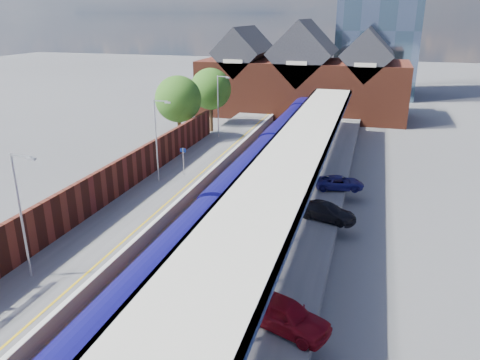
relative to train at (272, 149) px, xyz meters
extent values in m
plane|color=#5B5B5E|center=(-1.49, -0.44, -2.12)|extent=(240.00, 240.00, 0.00)
cube|color=#473D33|center=(-1.49, -10.44, -2.09)|extent=(6.00, 76.00, 0.06)
cube|color=slate|center=(-3.71, -10.44, -2.00)|extent=(0.07, 76.00, 0.14)
cube|color=slate|center=(-2.27, -10.44, -2.00)|extent=(0.07, 76.00, 0.14)
cube|color=slate|center=(-0.71, -10.44, -2.00)|extent=(0.07, 76.00, 0.14)
cube|color=slate|center=(0.73, -10.44, -2.00)|extent=(0.07, 76.00, 0.14)
cube|color=#565659|center=(-6.99, -10.44, -1.62)|extent=(5.00, 76.00, 1.00)
cube|color=#565659|center=(4.51, -10.44, -1.62)|extent=(6.00, 76.00, 1.00)
cube|color=silver|center=(-4.64, -10.44, -1.10)|extent=(0.30, 76.00, 0.05)
cube|color=silver|center=(1.66, -10.44, -1.10)|extent=(0.30, 76.00, 0.05)
cube|color=yellow|center=(-5.24, -10.44, -1.12)|extent=(0.14, 76.00, 0.01)
cube|color=#0F0C54|center=(0.01, -24.78, -0.22)|extent=(2.94, 16.02, 2.50)
cube|color=#0F0C54|center=(0.01, -24.78, 1.03)|extent=(2.94, 16.02, 0.60)
cube|color=#0F0C54|center=(0.01, -8.18, -0.22)|extent=(2.94, 16.02, 2.50)
cube|color=#0F0C54|center=(0.01, -8.18, 1.03)|extent=(2.94, 16.02, 0.60)
cube|color=#0F0C54|center=(0.01, 8.42, -0.22)|extent=(2.94, 16.02, 2.50)
cube|color=#0F0C54|center=(0.01, 8.42, 1.03)|extent=(2.94, 16.02, 0.60)
cube|color=#0F0C54|center=(0.01, 25.02, -0.22)|extent=(2.94, 16.02, 2.50)
cube|color=#0F0C54|center=(0.01, 25.02, 1.03)|extent=(2.94, 16.02, 0.60)
cube|color=black|center=(-1.41, 0.12, 0.23)|extent=(0.04, 60.54, 0.70)
cube|color=orange|center=(-1.42, 0.12, -0.57)|extent=(0.03, 55.27, 0.30)
cube|color=red|center=(-1.43, 0.12, -0.82)|extent=(0.03, 55.27, 0.30)
cube|color=black|center=(0.01, 30.62, -1.82)|extent=(2.00, 2.40, 0.60)
cylinder|color=#0D1F51|center=(3.51, -27.44, 0.98)|extent=(0.24, 0.24, 4.20)
cylinder|color=#0D1F51|center=(3.51, -22.44, 0.98)|extent=(0.24, 0.24, 4.20)
cylinder|color=#0D1F51|center=(3.51, -17.44, 0.98)|extent=(0.24, 0.24, 4.20)
cylinder|color=#0D1F51|center=(3.51, -12.44, 0.98)|extent=(0.24, 0.24, 4.20)
cylinder|color=#0D1F51|center=(3.51, -7.44, 0.98)|extent=(0.24, 0.24, 4.20)
cylinder|color=#0D1F51|center=(3.51, -2.44, 0.98)|extent=(0.24, 0.24, 4.20)
cylinder|color=#0D1F51|center=(3.51, 2.56, 0.98)|extent=(0.24, 0.24, 4.20)
cylinder|color=#0D1F51|center=(3.51, 7.56, 0.98)|extent=(0.24, 0.24, 4.20)
cylinder|color=#0D1F51|center=(3.51, 12.56, 0.98)|extent=(0.24, 0.24, 4.20)
cube|color=beige|center=(4.01, -8.44, 3.23)|extent=(4.50, 52.00, 0.25)
cube|color=#0D1F51|center=(1.86, -8.44, 3.08)|extent=(0.20, 52.00, 0.55)
cube|color=#0D1F51|center=(6.16, -8.44, 3.08)|extent=(0.20, 52.00, 0.55)
cylinder|color=#A5A8AA|center=(-7.99, -24.44, 2.38)|extent=(0.12, 0.12, 7.00)
cube|color=#A5A8AA|center=(-7.39, -24.44, 5.78)|extent=(1.20, 0.08, 0.08)
cube|color=#A5A8AA|center=(-6.79, -24.44, 5.68)|extent=(0.45, 0.18, 0.12)
cylinder|color=#A5A8AA|center=(-7.99, -8.44, 2.38)|extent=(0.12, 0.12, 7.00)
cube|color=#A5A8AA|center=(-7.39, -8.44, 5.78)|extent=(1.20, 0.08, 0.08)
cube|color=#A5A8AA|center=(-6.79, -8.44, 5.68)|extent=(0.45, 0.18, 0.12)
cylinder|color=#A5A8AA|center=(-7.99, 7.56, 2.38)|extent=(0.12, 0.12, 7.00)
cube|color=#A5A8AA|center=(-7.39, 7.56, 5.78)|extent=(1.20, 0.08, 0.08)
cube|color=#A5A8AA|center=(-6.79, 7.56, 5.68)|extent=(0.45, 0.18, 0.12)
cylinder|color=#A5A8AA|center=(-6.49, -6.44, 0.13)|extent=(0.08, 0.08, 2.50)
cube|color=#0C194C|center=(-6.49, -6.44, 1.18)|extent=(0.55, 0.06, 0.35)
cube|color=#5B2617|center=(-9.59, -16.44, 0.28)|extent=(0.35, 50.00, 2.80)
cube|color=#5B2617|center=(-1.49, 27.56, 1.88)|extent=(30.00, 12.00, 8.00)
cube|color=#232328|center=(-10.49, 27.56, 7.08)|extent=(7.13, 12.00, 7.13)
cube|color=#232328|center=(-1.49, 27.56, 7.08)|extent=(9.16, 12.00, 9.16)
cube|color=#232328|center=(7.51, 27.56, 7.08)|extent=(7.13, 12.00, 7.13)
cube|color=beige|center=(-10.49, 21.51, 6.08)|extent=(2.80, 0.15, 0.50)
cube|color=beige|center=(-1.49, 21.51, 6.08)|extent=(2.80, 0.15, 0.50)
cube|color=beige|center=(7.51, 21.51, 6.08)|extent=(2.80, 0.15, 0.50)
cylinder|color=#382314|center=(-11.99, 5.56, -0.12)|extent=(0.44, 0.44, 4.00)
sphere|color=#234E14|center=(-11.99, 5.56, 3.38)|extent=(5.20, 5.20, 5.20)
sphere|color=#234E14|center=(-11.19, 5.06, 2.68)|extent=(3.20, 3.20, 3.20)
cylinder|color=#382314|center=(-10.99, 13.56, -0.12)|extent=(0.44, 0.44, 4.00)
sphere|color=#234E14|center=(-10.99, 13.56, 3.38)|extent=(5.20, 5.20, 5.20)
sphere|color=#234E14|center=(-10.19, 13.06, 2.68)|extent=(3.20, 3.20, 3.20)
imported|color=maroon|center=(6.14, -25.01, -0.38)|extent=(4.69, 3.19, 1.48)
imported|color=black|center=(6.66, -12.42, -0.52)|extent=(4.48, 2.85, 1.21)
imported|color=navy|center=(7.01, -6.11, -0.58)|extent=(4.23, 2.62, 1.09)
camera|label=1|loc=(9.17, -42.67, 12.42)|focal=35.00mm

